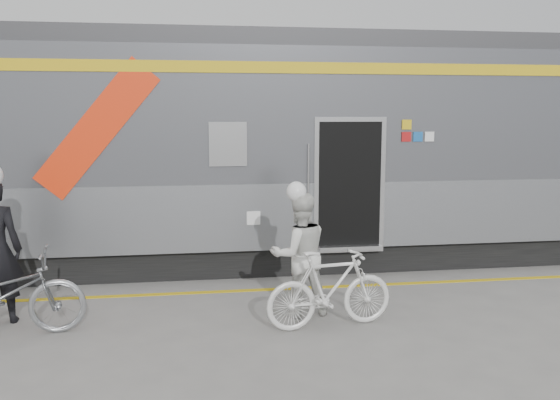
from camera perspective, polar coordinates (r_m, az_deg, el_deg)
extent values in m
plane|color=slate|center=(7.33, -0.55, -13.59)|extent=(90.00, 90.00, 0.00)
cube|color=black|center=(11.22, -6.40, -4.49)|extent=(24.00, 2.70, 0.50)
cube|color=#9EA0A5|center=(11.07, -6.47, -0.45)|extent=(24.00, 3.00, 1.10)
cube|color=slate|center=(10.94, -6.61, 8.12)|extent=(24.00, 3.00, 2.20)
cube|color=#38383A|center=(11.01, -6.73, 14.64)|extent=(24.00, 2.64, 0.30)
cube|color=gold|center=(9.46, -6.37, 12.63)|extent=(24.00, 0.02, 0.18)
cube|color=red|center=(9.53, -17.23, 6.56)|extent=(1.96, 0.01, 2.19)
cube|color=black|center=(9.45, -5.04, 5.38)|extent=(0.55, 0.02, 0.65)
cube|color=black|center=(10.04, 6.41, 1.52)|extent=(1.05, 0.45, 2.10)
cube|color=silver|center=(9.84, 6.72, 1.38)|extent=(1.20, 0.02, 2.25)
cylinder|color=silver|center=(9.66, 2.74, 1.30)|extent=(0.04, 0.04, 1.40)
cube|color=silver|center=(9.98, 6.68, -4.53)|extent=(1.05, 0.25, 0.06)
cube|color=gold|center=(10.06, 12.10, 7.11)|extent=(0.16, 0.01, 0.16)
cube|color=#A91315|center=(10.06, 12.07, 5.98)|extent=(0.16, 0.01, 0.16)
cube|color=#1858A1|center=(10.13, 13.13, 5.96)|extent=(0.16, 0.01, 0.16)
cube|color=silver|center=(10.21, 14.18, 5.94)|extent=(0.16, 0.01, 0.16)
cube|color=silver|center=(9.62, -2.56, -1.75)|extent=(0.22, 0.01, 0.22)
cube|color=gold|center=(9.34, -2.39, -8.66)|extent=(24.00, 0.12, 0.01)
imported|color=silver|center=(8.06, 1.88, -5.26)|extent=(0.90, 0.75, 1.68)
imported|color=silver|center=(7.69, 4.84, -8.53)|extent=(1.75, 0.72, 1.02)
sphere|color=white|center=(7.89, 1.92, 1.65)|extent=(0.27, 0.27, 0.27)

